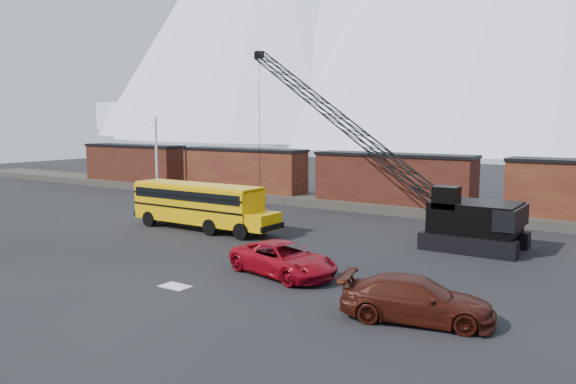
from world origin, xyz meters
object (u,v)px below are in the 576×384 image
(red_pickup, at_px, (283,259))
(maroon_suv, at_px, (417,299))
(school_bus, at_px, (201,204))
(crawler_crane, at_px, (339,119))

(red_pickup, xyz_separation_m, maroon_suv, (7.76, -2.47, 0.02))
(school_bus, xyz_separation_m, red_pickup, (11.34, -6.48, -0.98))
(red_pickup, height_order, maroon_suv, maroon_suv)
(school_bus, bearing_deg, crawler_crane, 49.33)
(crawler_crane, bearing_deg, maroon_suv, -53.14)
(red_pickup, distance_m, crawler_crane, 16.45)
(red_pickup, xyz_separation_m, crawler_crane, (-4.72, 14.19, 6.87))
(school_bus, distance_m, red_pickup, 13.10)
(school_bus, height_order, maroon_suv, school_bus)
(school_bus, relative_size, crawler_crane, 0.49)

